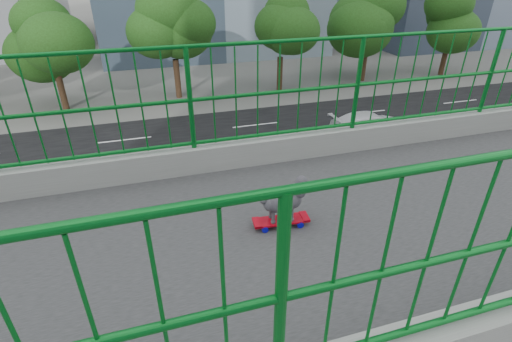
{
  "coord_description": "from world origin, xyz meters",
  "views": [
    {
      "loc": [
        2.48,
        1.56,
        9.13
      ],
      "look_at": [
        -1.08,
        2.64,
        7.06
      ],
      "focal_mm": 26.35,
      "sensor_mm": 36.0,
      "label": 1
    }
  ],
  "objects": [
    {
      "name": "road",
      "position": [
        -13.0,
        0.0,
        0.01
      ],
      "size": [
        18.0,
        90.0,
        0.02
      ],
      "primitive_type": "cube",
      "color": "black",
      "rests_on": "ground"
    },
    {
      "name": "street_trees",
      "position": [
        -26.03,
        1.06,
        4.72
      ],
      "size": [
        5.3,
        60.4,
        7.26
      ],
      "color": "black",
      "rests_on": "ground"
    },
    {
      "name": "skateboard",
      "position": [
        -0.12,
        2.59,
        7.05
      ],
      "size": [
        0.19,
        0.53,
        0.07
      ],
      "rotation": [
        0.0,
        0.0,
        -0.09
      ],
      "color": "red",
      "rests_on": "footbridge"
    },
    {
      "name": "poodle",
      "position": [
        -0.12,
        2.61,
        7.28
      ],
      "size": [
        0.22,
        0.48,
        0.39
      ],
      "rotation": [
        0.0,
        0.0,
        -0.09
      ],
      "color": "#2D2A2F",
      "rests_on": "skateboard"
    },
    {
      "name": "car_0",
      "position": [
        -6.0,
        -0.69,
        0.74
      ],
      "size": [
        1.75,
        4.34,
        1.48
      ],
      "primitive_type": "imported",
      "color": "white",
      "rests_on": "ground"
    },
    {
      "name": "car_1",
      "position": [
        -9.2,
        13.73,
        0.66
      ],
      "size": [
        1.41,
        4.03,
        1.33
      ],
      "primitive_type": "imported",
      "color": "red",
      "rests_on": "ground"
    },
    {
      "name": "car_2",
      "position": [
        -12.4,
        4.66,
        0.78
      ],
      "size": [
        2.59,
        5.62,
        1.56
      ],
      "primitive_type": "imported",
      "rotation": [
        0.0,
        0.0,
        3.14
      ],
      "color": "#939398",
      "rests_on": "ground"
    },
    {
      "name": "car_3",
      "position": [
        -15.6,
        14.06,
        0.69
      ],
      "size": [
        1.94,
        4.78,
        1.39
      ],
      "primitive_type": "imported",
      "rotation": [
        0.0,
        0.0,
        3.14
      ],
      "color": "white",
      "rests_on": "ground"
    }
  ]
}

